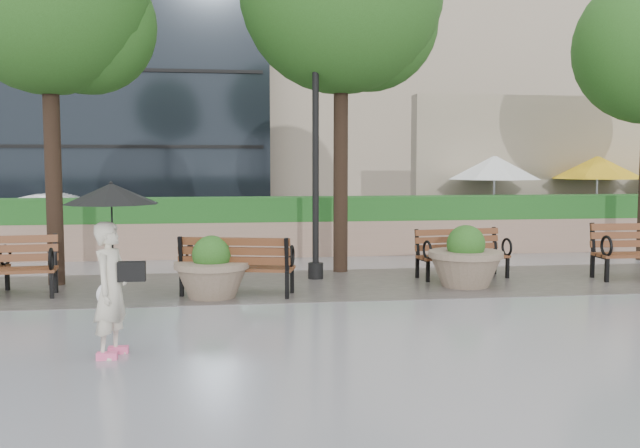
{
  "coord_description": "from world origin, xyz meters",
  "views": [
    {
      "loc": [
        -0.78,
        -9.27,
        2.15
      ],
      "look_at": [
        0.87,
        2.67,
        1.1
      ],
      "focal_mm": 40.0,
      "sensor_mm": 36.0,
      "label": 1
    }
  ],
  "objects": [
    {
      "name": "tree_1",
      "position": [
        1.66,
        4.47,
        5.25
      ],
      "size": [
        3.9,
        3.89,
        7.33
      ],
      "color": "black",
      "rests_on": "ground"
    },
    {
      "name": "bench_3",
      "position": [
        3.61,
        3.3,
        0.27
      ],
      "size": [
        1.76,
        0.89,
        0.9
      ],
      "rotation": [
        0.0,
        0.0,
        0.14
      ],
      "color": "brown",
      "rests_on": "ground"
    },
    {
      "name": "ground",
      "position": [
        0.0,
        0.0,
        0.0
      ],
      "size": [
        100.0,
        100.0,
        0.0
      ],
      "primitive_type": "plane",
      "color": "gray",
      "rests_on": "ground"
    },
    {
      "name": "bench_2",
      "position": [
        -0.55,
        2.18,
        0.29
      ],
      "size": [
        1.91,
        1.15,
        0.96
      ],
      "rotation": [
        0.0,
        0.0,
        2.89
      ],
      "color": "brown",
      "rests_on": "ground"
    },
    {
      "name": "planter_right",
      "position": [
        3.37,
        2.45,
        0.42
      ],
      "size": [
        1.28,
        1.28,
        1.07
      ],
      "color": "#7F6B56",
      "rests_on": "ground"
    },
    {
      "name": "hedge_wall",
      "position": [
        0.0,
        7.0,
        0.66
      ],
      "size": [
        24.0,
        0.8,
        1.35
      ],
      "color": "#977661",
      "rests_on": "ground"
    },
    {
      "name": "cobble_strip",
      "position": [
        0.0,
        3.0,
        0.01
      ],
      "size": [
        28.0,
        3.2,
        0.01
      ],
      "primitive_type": "cube",
      "color": "#383330",
      "rests_on": "ground"
    },
    {
      "name": "asphalt_street",
      "position": [
        0.0,
        11.0,
        0.0
      ],
      "size": [
        40.0,
        7.0,
        0.0
      ],
      "primitive_type": "cube",
      "color": "black",
      "rests_on": "ground"
    },
    {
      "name": "cafe_hedge",
      "position": [
        9.0,
        7.8,
        0.45
      ],
      "size": [
        8.0,
        0.5,
        0.9
      ],
      "primitive_type": "cube",
      "color": "#1C521B",
      "rests_on": "ground"
    },
    {
      "name": "cafe_wall",
      "position": [
        9.5,
        10.0,
        2.0
      ],
      "size": [
        10.0,
        0.6,
        4.0
      ],
      "primitive_type": "cube",
      "color": "tan",
      "rests_on": "ground"
    },
    {
      "name": "lamppost",
      "position": [
        0.92,
        3.6,
        2.03
      ],
      "size": [
        0.28,
        0.28,
        4.56
      ],
      "color": "black",
      "rests_on": "ground"
    },
    {
      "name": "patio_umb_white",
      "position": [
        6.29,
        8.59,
        1.99
      ],
      "size": [
        2.5,
        2.5,
        2.3
      ],
      "color": "black",
      "rests_on": "ground"
    },
    {
      "name": "car_right",
      "position": [
        -4.92,
        10.21,
        0.66
      ],
      "size": [
        4.03,
        1.54,
        1.31
      ],
      "primitive_type": "imported",
      "rotation": [
        0.0,
        0.0,
        1.61
      ],
      "color": "silver",
      "rests_on": "ground"
    },
    {
      "name": "patio_umb_yellow_a",
      "position": [
        9.35,
        8.91,
        1.99
      ],
      "size": [
        2.5,
        2.5,
        2.3
      ],
      "color": "black",
      "rests_on": "ground"
    },
    {
      "name": "planter_left",
      "position": [
        -0.95,
        2.03,
        0.39
      ],
      "size": [
        1.19,
        1.19,
        1.0
      ],
      "color": "#7F6B56",
      "rests_on": "ground"
    },
    {
      "name": "pedestrian",
      "position": [
        -1.99,
        -1.25,
        1.16
      ],
      "size": [
        1.04,
        1.04,
        1.91
      ],
      "rotation": [
        0.0,
        0.0,
        1.23
      ],
      "color": "beige",
      "rests_on": "ground"
    },
    {
      "name": "tree_0",
      "position": [
        -3.51,
        3.67,
        4.85
      ],
      "size": [
        3.48,
        3.39,
        6.69
      ],
      "color": "black",
      "rests_on": "ground"
    }
  ]
}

